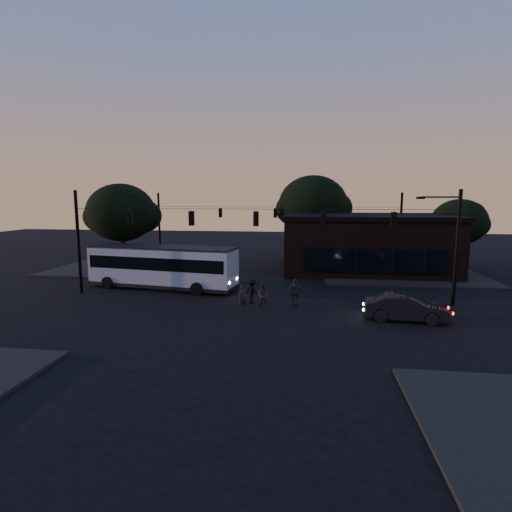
# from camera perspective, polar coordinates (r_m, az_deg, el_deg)

# --- Properties ---
(ground) EXTENTS (120.00, 120.00, 0.00)m
(ground) POSITION_cam_1_polar(r_m,az_deg,el_deg) (24.12, -1.24, -8.44)
(ground) COLOR black
(ground) RESTS_ON ground
(sidewalk_far_right) EXTENTS (14.00, 10.00, 0.15)m
(sidewalk_far_right) POSITION_cam_1_polar(r_m,az_deg,el_deg) (38.42, 20.10, -2.52)
(sidewalk_far_right) COLOR black
(sidewalk_far_right) RESTS_ON ground
(sidewalk_far_left) EXTENTS (14.00, 10.00, 0.15)m
(sidewalk_far_left) POSITION_cam_1_polar(r_m,az_deg,el_deg) (41.35, -17.74, -1.67)
(sidewalk_far_left) COLOR black
(sidewalk_far_left) RESTS_ON ground
(building) EXTENTS (15.40, 10.41, 5.40)m
(building) POSITION_cam_1_polar(r_m,az_deg,el_deg) (39.42, 15.41, 1.82)
(building) COLOR black
(building) RESTS_ON ground
(tree_behind) EXTENTS (7.60, 7.60, 9.43)m
(tree_behind) POSITION_cam_1_polar(r_m,az_deg,el_deg) (44.84, 8.13, 7.25)
(tree_behind) COLOR black
(tree_behind) RESTS_ON ground
(tree_right) EXTENTS (5.20, 5.20, 6.86)m
(tree_right) POSITION_cam_1_polar(r_m,az_deg,el_deg) (43.39, 27.02, 4.34)
(tree_right) COLOR black
(tree_right) RESTS_ON ground
(tree_left) EXTENTS (6.40, 6.40, 8.30)m
(tree_left) POSITION_cam_1_polar(r_m,az_deg,el_deg) (39.90, -18.69, 5.88)
(tree_left) COLOR black
(tree_left) RESTS_ON ground
(signal_rig_near) EXTENTS (26.24, 0.30, 7.50)m
(signal_rig_near) POSITION_cam_1_polar(r_m,az_deg,el_deg) (27.17, 0.00, 3.02)
(signal_rig_near) COLOR black
(signal_rig_near) RESTS_ON ground
(signal_rig_far) EXTENTS (26.24, 0.30, 7.50)m
(signal_rig_far) POSITION_cam_1_polar(r_m,az_deg,el_deg) (43.06, 2.76, 4.63)
(signal_rig_far) COLOR black
(signal_rig_far) RESTS_ON ground
(bus) EXTENTS (11.93, 4.47, 3.28)m
(bus) POSITION_cam_1_polar(r_m,az_deg,el_deg) (31.52, -13.24, -1.25)
(bus) COLOR #9FADCA
(bus) RESTS_ON ground
(car) EXTENTS (4.75, 2.15, 1.51)m
(car) POSITION_cam_1_polar(r_m,az_deg,el_deg) (24.45, 20.62, -6.91)
(car) COLOR black
(car) RESTS_ON ground
(pedestrian_a) EXTENTS (0.67, 0.60, 1.54)m
(pedestrian_a) POSITION_cam_1_polar(r_m,az_deg,el_deg) (25.20, -1.88, -5.89)
(pedestrian_a) COLOR black
(pedestrian_a) RESTS_ON ground
(pedestrian_b) EXTENTS (0.93, 0.84, 1.57)m
(pedestrian_b) POSITION_cam_1_polar(r_m,az_deg,el_deg) (25.57, 1.00, -5.65)
(pedestrian_b) COLOR #2D2A29
(pedestrian_b) RESTS_ON ground
(pedestrian_c) EXTENTS (1.09, 0.46, 1.85)m
(pedestrian_c) POSITION_cam_1_polar(r_m,az_deg,el_deg) (25.79, 5.63, -5.24)
(pedestrian_c) COLOR #2D2B34
(pedestrian_c) RESTS_ON ground
(pedestrian_d) EXTENTS (1.23, 1.08, 1.65)m
(pedestrian_d) POSITION_cam_1_polar(r_m,az_deg,el_deg) (26.52, -0.57, -5.05)
(pedestrian_d) COLOR black
(pedestrian_d) RESTS_ON ground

